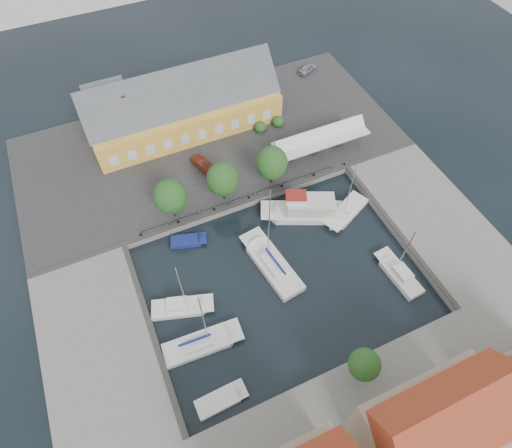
{
  "coord_description": "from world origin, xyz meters",
  "views": [
    {
      "loc": [
        -13.07,
        -23.11,
        46.13
      ],
      "look_at": [
        0.0,
        6.0,
        1.5
      ],
      "focal_mm": 30.0,
      "sensor_mm": 36.0,
      "label": 1
    }
  ],
  "objects": [
    {
      "name": "quay_trees",
      "position": [
        -2.0,
        12.0,
        4.88
      ],
      "size": [
        18.2,
        4.2,
        6.3
      ],
      "color": "black",
      "rests_on": "north_quay"
    },
    {
      "name": "west_boat_d",
      "position": [
        -11.81,
        -5.53,
        0.27
      ],
      "size": [
        9.08,
        3.18,
        11.87
      ],
      "color": "white",
      "rests_on": "ground"
    },
    {
      "name": "west_boat_c",
      "position": [
        -12.45,
        -0.52,
        0.26
      ],
      "size": [
        7.52,
        4.32,
        9.97
      ],
      "color": "white",
      "rests_on": "ground"
    },
    {
      "name": "car_silver",
      "position": [
        21.69,
        32.46,
        1.65
      ],
      "size": [
        4.12,
        2.93,
        1.3
      ],
      "primitive_type": "imported",
      "rotation": [
        0.0,
        0.0,
        1.98
      ],
      "color": "#A8ABB0",
      "rests_on": "north_quay"
    },
    {
      "name": "ground",
      "position": [
        0.0,
        0.0,
        0.0
      ],
      "size": [
        140.0,
        140.0,
        0.0
      ],
      "primitive_type": "plane",
      "color": "black",
      "rests_on": "ground"
    },
    {
      "name": "east_boat_c",
      "position": [
        13.12,
        -7.26,
        0.26
      ],
      "size": [
        2.79,
        7.34,
        9.38
      ],
      "color": "white",
      "rests_on": "ground"
    },
    {
      "name": "west_quay",
      "position": [
        -22.0,
        -2.0,
        0.5
      ],
      "size": [
        12.0,
        24.0,
        1.0
      ],
      "primitive_type": "cube",
      "color": "slate",
      "rests_on": "ground"
    },
    {
      "name": "trawler",
      "position": [
        7.08,
        5.66,
        1.02
      ],
      "size": [
        11.33,
        7.52,
        5.0
      ],
      "color": "white",
      "rests_on": "ground"
    },
    {
      "name": "warehouse",
      "position": [
        -2.6,
        28.36,
        4.43
      ],
      "size": [
        28.56,
        14.0,
        9.55
      ],
      "color": "gold",
      "rests_on": "north_quay"
    },
    {
      "name": "east_quay",
      "position": [
        22.0,
        -2.0,
        0.5
      ],
      "size": [
        12.0,
        24.0,
        1.0
      ],
      "primitive_type": "cube",
      "color": "slate",
      "rests_on": "ground"
    },
    {
      "name": "quay_edge_fittings",
      "position": [
        0.02,
        4.75,
        1.06
      ],
      "size": [
        56.0,
        24.72,
        0.4
      ],
      "color": "#383533",
      "rests_on": "north_quay"
    },
    {
      "name": "south_bank",
      "position": [
        0.0,
        -21.0,
        0.5
      ],
      "size": [
        56.0,
        14.0,
        1.0
      ],
      "primitive_type": "cube",
      "color": "slate",
      "rests_on": "ground"
    },
    {
      "name": "launch_sw",
      "position": [
        -12.0,
        -11.84,
        0.09
      ],
      "size": [
        5.52,
        2.23,
        0.98
      ],
      "color": "white",
      "rests_on": "ground"
    },
    {
      "name": "car_red",
      "position": [
        -2.66,
        18.41,
        1.69
      ],
      "size": [
        2.8,
        4.41,
        1.37
      ],
      "primitive_type": "imported",
      "rotation": [
        0.0,
        0.0,
        0.35
      ],
      "color": "maroon",
      "rests_on": "north_quay"
    },
    {
      "name": "townhouses",
      "position": [
        1.93,
        -23.24,
        5.82
      ],
      "size": [
        36.3,
        8.5,
        12.0
      ],
      "color": "#BCA991",
      "rests_on": "south_bank"
    },
    {
      "name": "center_sailboat",
      "position": [
        -0.38,
        0.25,
        0.36
      ],
      "size": [
        4.54,
        10.75,
        14.12
      ],
      "color": "white",
      "rests_on": "ground"
    },
    {
      "name": "east_boat_a",
      "position": [
        12.33,
        3.67,
        0.26
      ],
      "size": [
        7.75,
        5.34,
        10.71
      ],
      "color": "white",
      "rests_on": "ground"
    },
    {
      "name": "tent_canopy",
      "position": [
        14.0,
        14.5,
        3.68
      ],
      "size": [
        14.0,
        4.0,
        2.83
      ],
      "color": "silver",
      "rests_on": "north_quay"
    },
    {
      "name": "launch_nw",
      "position": [
        -8.72,
        8.0,
        0.09
      ],
      "size": [
        4.95,
        3.11,
        0.88
      ],
      "color": "navy",
      "rests_on": "ground"
    },
    {
      "name": "north_quay",
      "position": [
        0.0,
        23.0,
        0.5
      ],
      "size": [
        56.0,
        26.0,
        1.0
      ],
      "primitive_type": "cube",
      "color": "#2D2D30",
      "rests_on": "ground"
    }
  ]
}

